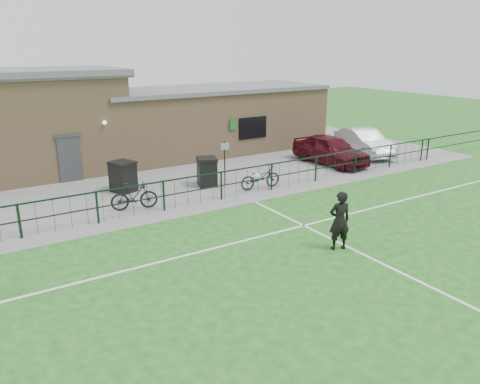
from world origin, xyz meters
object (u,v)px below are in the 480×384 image
wheelie_bin_right (207,173)px  bicycle_e (260,177)px  wheelie_bin_left (123,178)px  bicycle_d (134,196)px  sign_post (225,163)px  car_maroon (330,149)px  car_silver (364,142)px

wheelie_bin_right → bicycle_e: (1.74, -1.64, -0.10)m
wheelie_bin_left → bicycle_d: wheelie_bin_left is taller
bicycle_d → wheelie_bin_right: bearing=-57.7°
wheelie_bin_left → wheelie_bin_right: 3.62m
bicycle_d → bicycle_e: 5.61m
wheelie_bin_right → sign_post: sign_post is taller
wheelie_bin_right → car_maroon: 7.40m
car_maroon → bicycle_d: size_ratio=2.55×
wheelie_bin_right → car_maroon: (7.40, 0.08, 0.17)m
car_silver → wheelie_bin_left: bearing=-166.8°
sign_post → wheelie_bin_right: bearing=157.2°
bicycle_d → bicycle_e: (5.60, -0.30, -0.03)m
wheelie_bin_right → car_silver: car_silver is taller
car_silver → car_maroon: bearing=-154.5°
wheelie_bin_left → bicycle_d: bearing=-122.2°
sign_post → bicycle_d: (-4.60, -1.03, -0.47)m
car_maroon → car_silver: 3.15m
wheelie_bin_right → bicycle_d: bearing=-142.8°
sign_post → bicycle_d: size_ratio=1.13×
car_maroon → car_silver: bearing=7.6°
car_silver → bicycle_d: (-14.36, -1.99, -0.20)m
wheelie_bin_left → bicycle_e: (5.19, -2.76, -0.12)m
wheelie_bin_right → bicycle_e: size_ratio=0.63×
wheelie_bin_left → car_maroon: car_maroon is taller
bicycle_d → car_maroon: bearing=-69.7°
wheelie_bin_left → bicycle_e: size_ratio=0.65×
wheelie_bin_right → wheelie_bin_left: bearing=-179.9°
wheelie_bin_left → wheelie_bin_right: (3.45, -1.12, -0.02)m
wheelie_bin_right → car_maroon: car_maroon is taller
sign_post → car_silver: (9.76, 0.96, -0.27)m
sign_post → car_silver: 9.81m
wheelie_bin_left → sign_post: (4.18, -1.43, 0.39)m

